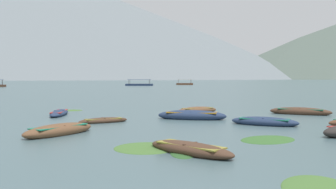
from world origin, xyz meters
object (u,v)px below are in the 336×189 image
object	(u,v)px
rowboat_4	(190,149)
rowboat_9	(198,110)
rowboat_2	(103,121)
ferry_1	(185,84)
rowboat_1	(192,116)
rowboat_5	(300,112)
rowboat_3	(59,113)
rowboat_8	(59,130)
rowboat_6	(264,122)
ferry_2	(139,85)

from	to	relation	value
rowboat_4	rowboat_9	bearing A→B (deg)	84.07
rowboat_2	ferry_1	distance (m)	130.77
rowboat_1	rowboat_2	xyz separation A→B (m)	(-5.57, -1.89, -0.11)
rowboat_9	rowboat_2	bearing A→B (deg)	-133.84
rowboat_4	rowboat_5	bearing A→B (deg)	56.85
rowboat_2	rowboat_5	distance (m)	14.85
rowboat_1	ferry_1	size ratio (longest dim) A/B	0.68
rowboat_3	rowboat_9	world-z (taller)	rowboat_9
rowboat_4	rowboat_8	xyz separation A→B (m)	(-6.04, 4.44, 0.04)
rowboat_6	rowboat_9	bearing A→B (deg)	112.57
rowboat_2	rowboat_4	size ratio (longest dim) A/B	0.89
rowboat_8	rowboat_9	distance (m)	13.67
rowboat_3	rowboat_9	distance (m)	10.62
rowboat_9	ferry_1	bearing A→B (deg)	87.56
rowboat_2	rowboat_4	bearing A→B (deg)	-62.69
rowboat_3	rowboat_8	bearing A→B (deg)	-73.53
rowboat_4	ferry_2	distance (m)	122.49
rowboat_3	rowboat_2	bearing A→B (deg)	-48.46
rowboat_9	rowboat_5	bearing A→B (deg)	-11.72
rowboat_6	ferry_2	xyz separation A→B (m)	(-15.74, 114.03, 0.26)
rowboat_2	rowboat_3	xyz separation A→B (m)	(-4.07, 4.59, 0.03)
rowboat_8	rowboat_9	xyz separation A→B (m)	(7.68, 11.31, -0.03)
ferry_1	rowboat_4	bearing A→B (deg)	-92.84
rowboat_4	rowboat_9	xyz separation A→B (m)	(1.64, 15.75, 0.02)
rowboat_8	ferry_2	world-z (taller)	ferry_2
rowboat_6	ferry_1	size ratio (longest dim) A/B	0.57
rowboat_5	ferry_1	size ratio (longest dim) A/B	0.64
rowboat_1	rowboat_3	xyz separation A→B (m)	(-9.64, 2.70, -0.08)
rowboat_5	ferry_1	distance (m)	125.24
rowboat_2	rowboat_1	bearing A→B (deg)	18.77
rowboat_3	ferry_2	world-z (taller)	ferry_2
rowboat_6	rowboat_8	world-z (taller)	rowboat_8
rowboat_1	rowboat_4	xyz separation A→B (m)	(-0.85, -11.03, -0.07)
rowboat_1	rowboat_9	xyz separation A→B (m)	(0.79, 4.72, -0.05)
rowboat_9	rowboat_8	bearing A→B (deg)	-124.16
rowboat_1	rowboat_8	bearing A→B (deg)	-136.28
rowboat_2	rowboat_3	distance (m)	6.14
rowboat_4	rowboat_8	distance (m)	7.50
rowboat_1	ferry_1	distance (m)	128.50
rowboat_5	rowboat_4	bearing A→B (deg)	-123.15
rowboat_2	rowboat_9	bearing A→B (deg)	46.16
rowboat_5	rowboat_8	bearing A→B (deg)	-147.54
rowboat_3	rowboat_8	xyz separation A→B (m)	(2.75, -9.29, 0.06)
rowboat_3	rowboat_4	bearing A→B (deg)	-57.38
rowboat_8	rowboat_9	size ratio (longest dim) A/B	1.12
ferry_1	rowboat_9	bearing A→B (deg)	-92.44
rowboat_4	ferry_2	world-z (taller)	ferry_2
rowboat_3	rowboat_9	bearing A→B (deg)	10.97
rowboat_5	rowboat_6	distance (m)	7.59
rowboat_1	rowboat_6	xyz separation A→B (m)	(4.02, -3.05, -0.05)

